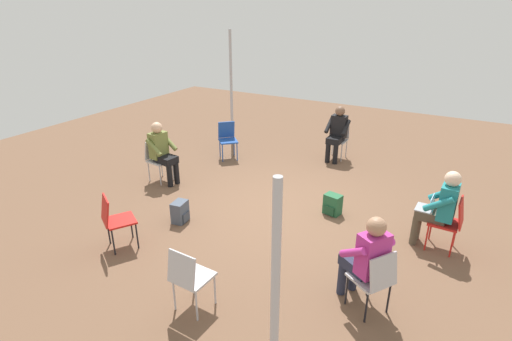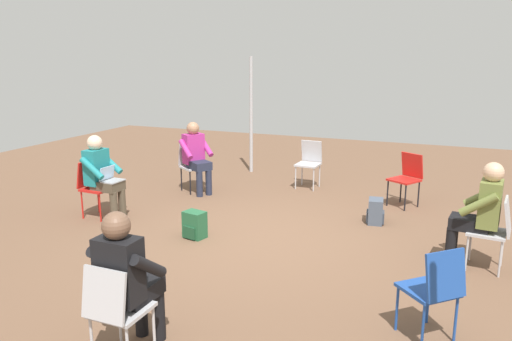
# 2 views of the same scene
# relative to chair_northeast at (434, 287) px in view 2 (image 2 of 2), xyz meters

# --- Properties ---
(ground_plane) EXTENTS (16.41, 16.41, 0.00)m
(ground_plane) POSITION_rel_chair_northeast_xyz_m (-1.71, -2.21, -0.50)
(ground_plane) COLOR brown
(chair_northeast) EXTENTS (0.58, 0.58, 0.85)m
(chair_northeast) POSITION_rel_chair_northeast_xyz_m (0.00, 0.00, 0.00)
(chair_northeast) COLOR #1E4799
(chair_northeast) RESTS_ON ground
(chair_east) EXTENTS (0.44, 0.41, 0.85)m
(chair_east) POSITION_rel_chair_northeast_xyz_m (1.29, -2.24, 0.00)
(chair_east) COLOR #B7B7BC
(chair_east) RESTS_ON ground
(chair_south) EXTENTS (0.42, 0.45, 0.85)m
(chair_south) POSITION_rel_chair_northeast_xyz_m (-1.60, -4.88, 0.00)
(chair_south) COLOR red
(chair_south) RESTS_ON ground
(chair_northwest) EXTENTS (0.57, 0.56, 0.85)m
(chair_northwest) POSITION_rel_chair_northeast_xyz_m (-3.94, -0.63, 0.00)
(chair_northwest) COLOR red
(chair_northwest) RESTS_ON ground
(chair_north) EXTENTS (0.44, 0.48, 0.85)m
(chair_north) POSITION_rel_chair_northeast_xyz_m (-1.77, 0.54, 0.00)
(chair_north) COLOR #B7B7BC
(chair_north) RESTS_ON ground
(chair_southwest) EXTENTS (0.56, 0.58, 0.85)m
(chair_southwest) POSITION_rel_chair_northeast_xyz_m (-3.45, -4.26, 0.00)
(chair_southwest) COLOR #B7B7BC
(chair_southwest) RESTS_ON ground
(chair_west) EXTENTS (0.45, 0.42, 0.85)m
(chair_west) POSITION_rel_chair_northeast_xyz_m (-4.46, -2.40, 0.00)
(chair_west) COLOR #B7B7BC
(chair_west) RESTS_ON ground
(person_with_laptop) EXTENTS (0.51, 0.53, 1.24)m
(person_with_laptop) POSITION_rel_chair_northeast_xyz_m (-1.60, -4.71, 0.20)
(person_with_laptop) COLOR #4C4233
(person_with_laptop) RESTS_ON ground
(person_in_black) EXTENTS (0.53, 0.49, 1.24)m
(person_in_black) POSITION_rel_chair_northeast_xyz_m (1.13, -2.24, 0.20)
(person_in_black) COLOR black
(person_in_black) RESTS_ON ground
(person_in_olive) EXTENTS (0.53, 0.55, 1.24)m
(person_in_olive) POSITION_rel_chair_northeast_xyz_m (-1.79, 0.37, 0.20)
(person_in_olive) COLOR black
(person_in_olive) RESTS_ON ground
(person_in_magenta) EXTENTS (0.63, 0.63, 1.24)m
(person_in_magenta) POSITION_rel_chair_northeast_xyz_m (-3.36, -4.12, 0.20)
(person_in_magenta) COLOR #23283D
(person_in_magenta) RESTS_ON ground
(backpack_near_laptop_user) EXTENTS (0.29, 0.32, 0.36)m
(backpack_near_laptop_user) POSITION_rel_chair_northeast_xyz_m (-1.38, -3.06, -0.34)
(backpack_near_laptop_user) COLOR #235B38
(backpack_near_laptop_user) RESTS_ON ground
(backpack_by_empty_chair) EXTENTS (0.31, 0.28, 0.36)m
(backpack_by_empty_chair) POSITION_rel_chair_northeast_xyz_m (-2.88, -0.94, -0.34)
(backpack_by_empty_chair) COLOR #475160
(backpack_by_empty_chair) RESTS_ON ground
(tent_pole_far) EXTENTS (0.07, 0.07, 2.34)m
(tent_pole_far) POSITION_rel_chair_northeast_xyz_m (-5.19, -3.86, 0.67)
(tent_pole_far) COLOR #B2B2B7
(tent_pole_far) RESTS_ON ground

